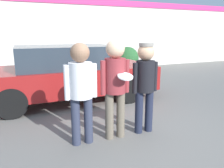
{
  "coord_description": "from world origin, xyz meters",
  "views": [
    {
      "loc": [
        -1.84,
        -3.49,
        1.87
      ],
      "look_at": [
        -0.37,
        0.04,
        0.97
      ],
      "focal_mm": 35.0,
      "sensor_mm": 36.0,
      "label": 1
    }
  ],
  "objects": [
    {
      "name": "person_right",
      "position": [
        0.23,
        -0.09,
        1.02
      ],
      "size": [
        0.51,
        0.34,
        1.7
      ],
      "color": "#1E2338",
      "rests_on": "ground"
    },
    {
      "name": "ground_plane",
      "position": [
        0.0,
        0.0,
        0.0
      ],
      "size": [
        56.0,
        56.0,
        0.0
      ],
      "primitive_type": "plane",
      "color": "#66635E"
    },
    {
      "name": "parked_car_near",
      "position": [
        -0.68,
        2.48,
        0.78
      ],
      "size": [
        4.76,
        1.91,
        1.54
      ],
      "color": "maroon",
      "rests_on": "ground"
    },
    {
      "name": "person_left",
      "position": [
        -0.98,
        -0.09,
        1.04
      ],
      "size": [
        0.55,
        0.38,
        1.72
      ],
      "color": "#2D3347",
      "rests_on": "ground"
    },
    {
      "name": "shrub",
      "position": [
        3.32,
        6.8,
        0.59
      ],
      "size": [
        1.18,
        1.18,
        1.18
      ],
      "color": "#285B2D",
      "rests_on": "ground"
    },
    {
      "name": "storefront_building",
      "position": [
        0.0,
        7.57,
        1.8
      ],
      "size": [
        24.0,
        0.22,
        3.54
      ],
      "color": "silver",
      "rests_on": "ground"
    },
    {
      "name": "person_middle_with_frisbee",
      "position": [
        -0.37,
        -0.1,
        1.07
      ],
      "size": [
        0.53,
        0.57,
        1.77
      ],
      "color": "#665B4C",
      "rests_on": "ground"
    }
  ]
}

